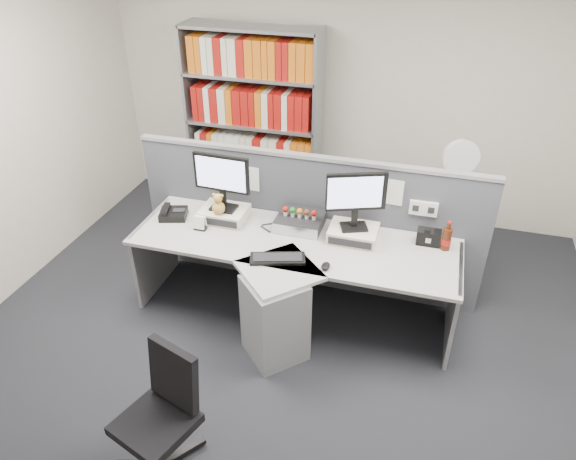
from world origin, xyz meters
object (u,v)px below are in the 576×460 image
(desk_calendar, at_px, (200,224))
(speaker, at_px, (429,237))
(keyboard, at_px, (278,258))
(filing_cabinet, at_px, (448,228))
(desktop_pc, at_px, (300,222))
(office_chair, at_px, (163,412))
(cola_bottle, at_px, (446,239))
(desk_fan, at_px, (460,161))
(shelving_unit, at_px, (254,127))
(monitor_left, at_px, (222,178))
(desk_phone, at_px, (173,213))
(monitor_right, at_px, (356,196))
(mouse, at_px, (326,266))
(desk, at_px, (286,284))

(desk_calendar, xyz_separation_m, speaker, (1.81, 0.30, 0.01))
(keyboard, height_order, filing_cabinet, keyboard)
(desktop_pc, relative_size, filing_cabinet, 0.53)
(office_chair, bearing_deg, cola_bottle, 50.48)
(desktop_pc, height_order, desk_fan, desk_fan)
(filing_cabinet, bearing_deg, shelving_unit, 167.93)
(desktop_pc, distance_m, desk_fan, 1.57)
(monitor_left, xyz_separation_m, desk_phone, (-0.43, -0.09, -0.35))
(monitor_right, height_order, cola_bottle, monitor_right)
(monitor_right, height_order, mouse, monitor_right)
(mouse, distance_m, filing_cabinet, 1.75)
(keyboard, height_order, mouse, mouse)
(desk_phone, distance_m, speaker, 2.12)
(cola_bottle, relative_size, shelving_unit, 0.12)
(mouse, relative_size, desk_phone, 0.38)
(monitor_left, xyz_separation_m, cola_bottle, (1.81, 0.05, -0.30))
(desk_fan, bearing_deg, filing_cabinet, 90.00)
(desk_phone, bearing_deg, monitor_right, 3.53)
(monitor_right, height_order, speaker, monitor_right)
(monitor_right, xyz_separation_m, cola_bottle, (0.71, 0.05, -0.29))
(desk, relative_size, desk_fan, 4.70)
(office_chair, bearing_deg, desk_phone, 113.91)
(mouse, height_order, office_chair, office_chair)
(monitor_right, height_order, desktop_pc, monitor_right)
(desk_calendar, bearing_deg, speaker, 9.46)
(desk, distance_m, desk_phone, 1.17)
(monitor_right, xyz_separation_m, mouse, (-0.12, -0.45, -0.36))
(desk_phone, height_order, speaker, speaker)
(monitor_left, xyz_separation_m, desktop_pc, (0.65, 0.05, -0.34))
(monitor_right, relative_size, keyboard, 1.08)
(shelving_unit, bearing_deg, desk, -64.04)
(desk_calendar, bearing_deg, desktop_pc, 18.81)
(monitor_left, height_order, shelving_unit, shelving_unit)
(desktop_pc, relative_size, desk_phone, 1.39)
(speaker, bearing_deg, desk_calendar, -170.54)
(desk_phone, height_order, office_chair, office_chair)
(desk, xyz_separation_m, desk_fan, (1.20, 1.40, 0.59))
(desk, xyz_separation_m, speaker, (1.02, 0.48, 0.33))
(monitor_right, bearing_deg, speaker, 9.01)
(monitor_right, relative_size, filing_cabinet, 0.68)
(desk_calendar, bearing_deg, shelving_unit, 93.99)
(desk_fan, bearing_deg, desktop_pc, -141.52)
(desk_phone, height_order, desk_calendar, desk_calendar)
(desk_fan, distance_m, office_chair, 3.24)
(keyboard, relative_size, shelving_unit, 0.22)
(speaker, bearing_deg, filing_cabinet, 79.12)
(mouse, height_order, desk_phone, desk_phone)
(desktop_pc, height_order, office_chair, office_chair)
(monitor_right, relative_size, desk_calendar, 3.94)
(keyboard, bearing_deg, monitor_right, 42.66)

